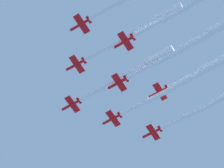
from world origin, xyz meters
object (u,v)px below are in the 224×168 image
object	(u,v)px
jet_port_inner	(144,28)
jet_starboard_inner	(188,78)
jet_port_mid	(197,40)
jet_lead	(136,69)

from	to	relation	value
jet_port_inner	jet_starboard_inner	bearing A→B (deg)	126.96
jet_port_mid	jet_lead	bearing A→B (deg)	-133.28
jet_lead	jet_port_mid	distance (m)	26.84
jet_starboard_inner	jet_port_mid	size ratio (longest dim) A/B	1.01
jet_port_mid	jet_port_inner	bearing A→B (deg)	-91.99
jet_starboard_inner	jet_lead	bearing A→B (deg)	-92.35
jet_port_inner	jet_starboard_inner	world-z (taller)	jet_port_inner
jet_port_mid	jet_starboard_inner	bearing A→B (deg)	174.53
jet_port_inner	jet_starboard_inner	xyz separation A→B (m)	(-16.73, 22.23, -2.26)
jet_starboard_inner	jet_port_inner	bearing A→B (deg)	-53.04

